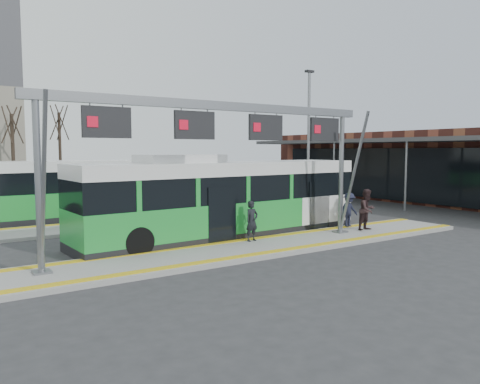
{
  "coord_description": "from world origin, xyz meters",
  "views": [
    {
      "loc": [
        -9.06,
        -13.79,
        3.66
      ],
      "look_at": [
        2.14,
        3.0,
        1.85
      ],
      "focal_mm": 35.0,
      "sensor_mm": 36.0,
      "label": 1
    }
  ],
  "objects_px": {
    "hero_bus": "(224,200)",
    "passenger_b": "(367,210)",
    "passenger_a": "(252,221)",
    "passenger_c": "(349,210)",
    "gantry": "(224,132)"
  },
  "relations": [
    {
      "from": "passenger_a",
      "to": "gantry",
      "type": "bearing_deg",
      "value": -167.14
    },
    {
      "from": "hero_bus",
      "to": "passenger_c",
      "type": "height_order",
      "value": "hero_bus"
    },
    {
      "from": "hero_bus",
      "to": "passenger_a",
      "type": "bearing_deg",
      "value": -89.44
    },
    {
      "from": "passenger_a",
      "to": "passenger_c",
      "type": "bearing_deg",
      "value": -4.63
    },
    {
      "from": "hero_bus",
      "to": "passenger_b",
      "type": "relative_size",
      "value": 7.08
    },
    {
      "from": "gantry",
      "to": "passenger_c",
      "type": "distance_m",
      "value": 8.01
    },
    {
      "from": "passenger_c",
      "to": "passenger_b",
      "type": "bearing_deg",
      "value": -89.62
    },
    {
      "from": "gantry",
      "to": "hero_bus",
      "type": "xyz_separation_m",
      "value": [
        1.49,
        2.43,
        -2.7
      ]
    },
    {
      "from": "passenger_a",
      "to": "passenger_c",
      "type": "distance_m",
      "value": 5.63
    },
    {
      "from": "gantry",
      "to": "passenger_c",
      "type": "xyz_separation_m",
      "value": [
        7.22,
        0.85,
        -3.37
      ]
    },
    {
      "from": "gantry",
      "to": "passenger_b",
      "type": "distance_m",
      "value": 7.95
    },
    {
      "from": "passenger_c",
      "to": "hero_bus",
      "type": "bearing_deg",
      "value": 162.99
    },
    {
      "from": "passenger_a",
      "to": "passenger_b",
      "type": "xyz_separation_m",
      "value": [
        5.66,
        -0.78,
        0.12
      ]
    },
    {
      "from": "passenger_b",
      "to": "passenger_c",
      "type": "distance_m",
      "value": 1.04
    },
    {
      "from": "gantry",
      "to": "passenger_c",
      "type": "relative_size",
      "value": 8.28
    }
  ]
}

